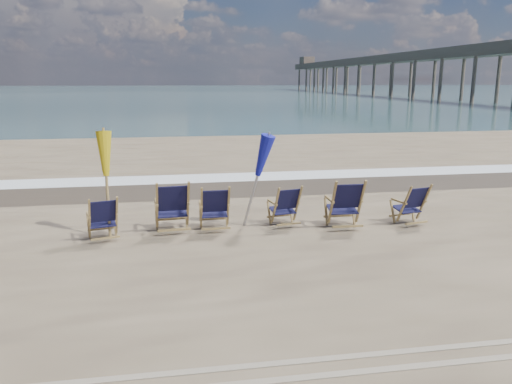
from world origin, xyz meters
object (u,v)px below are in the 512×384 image
beach_chair_3 (298,205)px  beach_chair_4 (361,204)px  beach_chair_0 (117,217)px  beach_chair_2 (228,208)px  beach_chair_5 (424,204)px  umbrella_yellow (105,159)px  beach_chair_1 (188,206)px  umbrella_blue (255,157)px  fishing_pier (407,69)px

beach_chair_3 → beach_chair_4: size_ratio=0.84×
beach_chair_0 → beach_chair_2: 2.16m
beach_chair_3 → beach_chair_5: bearing=161.8°
umbrella_yellow → beach_chair_5: bearing=-2.4°
beach_chair_4 → beach_chair_5: 1.44m
beach_chair_1 → beach_chair_3: (2.26, 0.07, -0.09)m
beach_chair_0 → beach_chair_1: beach_chair_1 is taller
beach_chair_3 → beach_chair_5: size_ratio=0.98×
beach_chair_0 → beach_chair_1: (1.35, 0.24, 0.10)m
beach_chair_3 → beach_chair_5: (2.63, -0.35, 0.01)m
umbrella_yellow → umbrella_blue: bearing=3.3°
umbrella_blue → beach_chair_5: bearing=-7.0°
umbrella_blue → beach_chair_2: bearing=-159.9°
beach_chair_5 → beach_chair_1: bearing=-15.7°
beach_chair_3 → umbrella_blue: size_ratio=0.45×
umbrella_yellow → fishing_pier: (40.80, 71.26, 3.13)m
beach_chair_4 → umbrella_yellow: umbrella_yellow is taller
umbrella_blue → beach_chair_3: bearing=-5.4°
beach_chair_1 → beach_chair_3: beach_chair_1 is taller
umbrella_yellow → beach_chair_3: bearing=1.3°
beach_chair_5 → fishing_pier: bearing=-128.2°
beach_chair_1 → beach_chair_5: (4.89, -0.27, -0.09)m
beach_chair_5 → fishing_pier: 79.47m
umbrella_blue → beach_chair_4: bearing=-14.2°
beach_chair_0 → beach_chair_5: size_ratio=0.97×
beach_chair_4 → umbrella_blue: bearing=-12.8°
beach_chair_0 → beach_chair_5: 6.25m
beach_chair_0 → beach_chair_2: bearing=170.5°
umbrella_yellow → umbrella_blue: 2.90m
beach_chair_0 → umbrella_yellow: bearing=-67.9°
fishing_pier → beach_chair_5: bearing=-115.7°
beach_chair_2 → beach_chair_5: size_ratio=1.06×
umbrella_yellow → beach_chair_4: bearing=-4.1°
beach_chair_4 → beach_chair_5: (1.43, 0.10, -0.08)m
beach_chair_2 → fishing_pier: 81.13m
beach_chair_2 → fishing_pier: fishing_pier is taller
umbrella_blue → fishing_pier: fishing_pier is taller
beach_chair_2 → umbrella_yellow: bearing=-1.8°
beach_chair_1 → umbrella_blue: size_ratio=0.55×
beach_chair_1 → fishing_pier: (39.27, 71.25, 4.11)m
beach_chair_2 → beach_chair_4: size_ratio=0.90×
beach_chair_0 → beach_chair_3: (3.62, 0.32, 0.01)m
beach_chair_2 → umbrella_yellow: umbrella_yellow is taller
beach_chair_4 → umbrella_blue: 2.34m
beach_chair_0 → beach_chair_3: 3.63m
beach_chair_3 → fishing_pier: bearing=-128.2°
beach_chair_4 → beach_chair_3: bearing=-19.0°
beach_chair_4 → fishing_pier: bearing=-115.2°
beach_chair_5 → beach_chair_0: bearing=-12.8°
beach_chair_1 → umbrella_yellow: (-1.53, -0.01, 0.98)m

